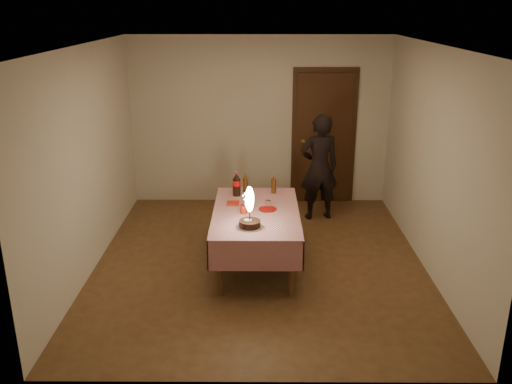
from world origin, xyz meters
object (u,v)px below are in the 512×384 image
red_plate (268,209)px  clear_cup (268,204)px  amber_bottle_left (245,183)px  dining_table (256,218)px  amber_bottle_right (274,184)px  photographer (319,167)px  red_cup (244,209)px  cola_bottle (237,184)px  birthday_cake (250,215)px

red_plate → clear_cup: size_ratio=2.44×
clear_cup → amber_bottle_left: amber_bottle_left is taller
dining_table → amber_bottle_right: bearing=71.0°
amber_bottle_left → photographer: 1.34m
photographer → clear_cup: bearing=-118.5°
red_plate → red_cup: red_cup is taller
dining_table → cola_bottle: cola_bottle is taller
birthday_cake → amber_bottle_left: (-0.07, 1.18, -0.02)m
amber_bottle_left → photographer: size_ratio=0.16×
cola_bottle → dining_table: bearing=-65.5°
amber_bottle_right → red_cup: bearing=-117.2°
red_plate → cola_bottle: (-0.39, 0.50, 0.15)m
red_plate → amber_bottle_left: bearing=113.8°
birthday_cake → cola_bottle: 1.06m
clear_cup → amber_bottle_left: 0.64m
red_plate → cola_bottle: bearing=128.3°
red_cup → amber_bottle_right: 0.81m
red_cup → clear_cup: bearing=33.1°
amber_bottle_right → photographer: bearing=52.0°
red_plate → amber_bottle_left: 0.71m
red_plate → amber_bottle_right: 0.62m
dining_table → photographer: 1.78m
dining_table → clear_cup: clear_cup is taller
birthday_cake → amber_bottle_right: (0.29, 1.14, -0.02)m
birthday_cake → clear_cup: bearing=71.0°
dining_table → cola_bottle: (-0.25, 0.55, 0.25)m
birthday_cake → photographer: photographer is taller
cola_bottle → photographer: bearing=40.0°
dining_table → clear_cup: 0.23m
birthday_cake → amber_bottle_left: 1.19m
red_cup → birthday_cake: bearing=-79.7°
red_plate → cola_bottle: 0.65m
dining_table → birthday_cake: bearing=-97.8°
red_plate → red_cup: 0.31m
birthday_cake → cola_bottle: (-0.19, 1.04, 0.01)m
clear_cup → amber_bottle_left: (-0.29, 0.57, 0.07)m
dining_table → birthday_cake: birthday_cake is taller
amber_bottle_left → amber_bottle_right: (0.37, -0.04, 0.00)m
birthday_cake → cola_bottle: bearing=100.1°
red_plate → amber_bottle_left: amber_bottle_left is taller
cola_bottle → amber_bottle_left: bearing=52.2°
cola_bottle → photographer: 1.51m
cola_bottle → photographer: size_ratio=0.20×
red_cup → cola_bottle: cola_bottle is taller
red_plate → amber_bottle_right: bearing=82.0°
birthday_cake → clear_cup: size_ratio=5.24×
red_cup → clear_cup: red_cup is taller
clear_cup → photographer: (0.76, 1.40, 0.05)m
dining_table → photographer: photographer is taller
red_plate → photographer: (0.77, 1.47, 0.09)m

